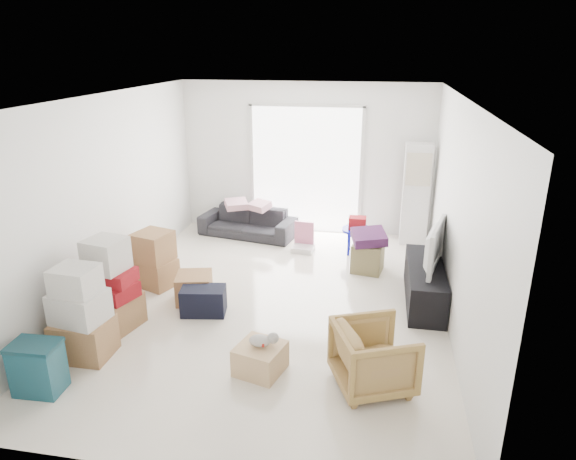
% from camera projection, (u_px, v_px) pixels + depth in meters
% --- Properties ---
extents(room_shell, '(4.98, 6.48, 3.18)m').
position_uv_depth(room_shell, '(271.00, 208.00, 6.45)').
color(room_shell, white).
rests_on(room_shell, ground).
extents(sliding_door, '(2.10, 0.04, 2.33)m').
position_uv_depth(sliding_door, '(306.00, 165.00, 9.24)').
color(sliding_door, white).
rests_on(sliding_door, room_shell).
extents(ac_tower, '(0.45, 0.30, 1.75)m').
position_uv_depth(ac_tower, '(416.00, 195.00, 8.74)').
color(ac_tower, silver).
rests_on(ac_tower, room_shell).
extents(tv_console, '(0.47, 1.55, 0.52)m').
position_uv_depth(tv_console, '(425.00, 284.00, 6.89)').
color(tv_console, black).
rests_on(tv_console, room_shell).
extents(television, '(0.82, 1.14, 0.13)m').
position_uv_depth(television, '(427.00, 261.00, 6.78)').
color(television, black).
rests_on(television, tv_console).
extents(sofa, '(1.79, 0.82, 0.67)m').
position_uv_depth(sofa, '(248.00, 218.00, 9.27)').
color(sofa, '#242429').
rests_on(sofa, room_shell).
extents(pillow_left, '(0.46, 0.43, 0.12)m').
position_uv_depth(pillow_left, '(236.00, 197.00, 9.14)').
color(pillow_left, '#DDA1AA').
rests_on(pillow_left, sofa).
extents(pillow_right, '(0.40, 0.38, 0.11)m').
position_uv_depth(pillow_right, '(260.00, 198.00, 9.07)').
color(pillow_right, '#DDA1AA').
rests_on(pillow_right, sofa).
extents(armchair, '(0.91, 0.93, 0.75)m').
position_uv_depth(armchair, '(374.00, 354.00, 5.11)').
color(armchair, '#9F7646').
rests_on(armchair, room_shell).
extents(storage_bins, '(0.48, 0.34, 0.55)m').
position_uv_depth(storage_bins, '(38.00, 367.00, 5.06)').
color(storage_bins, '#154857').
rests_on(storage_bins, room_shell).
extents(box_stack_a, '(0.60, 0.52, 1.07)m').
position_uv_depth(box_stack_a, '(81.00, 317.00, 5.59)').
color(box_stack_a, '#9B7646').
rests_on(box_stack_a, room_shell).
extents(box_stack_b, '(0.71, 0.69, 1.15)m').
position_uv_depth(box_stack_b, '(110.00, 290.00, 6.18)').
color(box_stack_b, '#9B7646').
rests_on(box_stack_b, room_shell).
extents(box_stack_c, '(0.66, 0.61, 0.81)m').
position_uv_depth(box_stack_c, '(155.00, 260.00, 7.31)').
color(box_stack_c, '#9B7646').
rests_on(box_stack_c, room_shell).
extents(loose_box, '(0.55, 0.55, 0.38)m').
position_uv_depth(loose_box, '(194.00, 288.00, 6.92)').
color(loose_box, '#9B7646').
rests_on(loose_box, room_shell).
extents(duffel_bag, '(0.61, 0.42, 0.36)m').
position_uv_depth(duffel_bag, '(203.00, 301.00, 6.59)').
color(duffel_bag, black).
rests_on(duffel_bag, room_shell).
extents(ottoman, '(0.51, 0.51, 0.44)m').
position_uv_depth(ottoman, '(368.00, 257.00, 7.84)').
color(ottoman, olive).
rests_on(ottoman, room_shell).
extents(blanket, '(0.58, 0.58, 0.14)m').
position_uv_depth(blanket, '(369.00, 239.00, 7.74)').
color(blanket, '#471D49').
rests_on(blanket, ottoman).
extents(kids_table, '(0.50, 0.50, 0.63)m').
position_uv_depth(kids_table, '(357.00, 228.00, 8.43)').
color(kids_table, '#090EA8').
rests_on(kids_table, room_shell).
extents(toy_walker, '(0.39, 0.35, 0.48)m').
position_uv_depth(toy_walker, '(303.00, 243.00, 8.66)').
color(toy_walker, silver).
rests_on(toy_walker, room_shell).
extents(wood_crate, '(0.57, 0.57, 0.31)m').
position_uv_depth(wood_crate, '(260.00, 358.00, 5.42)').
color(wood_crate, tan).
rests_on(wood_crate, room_shell).
extents(plush_bunny, '(0.31, 0.17, 0.16)m').
position_uv_depth(plush_bunny, '(263.00, 340.00, 5.34)').
color(plush_bunny, '#B2ADA8').
rests_on(plush_bunny, wood_crate).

